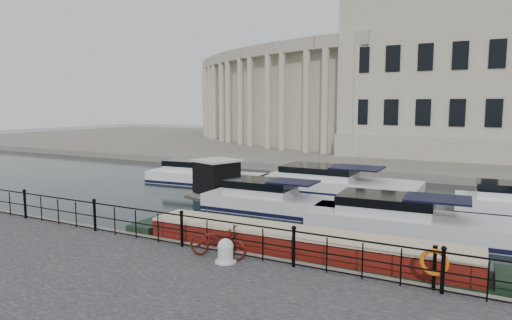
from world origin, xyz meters
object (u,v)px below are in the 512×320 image
(life_ring_post, at_px, (434,263))
(harbour_hut, at_px, (217,180))
(narrowboat, at_px, (301,256))
(mooring_bollard, at_px, (226,251))
(bicycle, at_px, (218,242))

(life_ring_post, relative_size, harbour_hut, 0.32)
(life_ring_post, relative_size, narrowboat, 0.09)
(narrowboat, distance_m, harbour_hut, 12.08)
(mooring_bollard, xyz_separation_m, narrowboat, (1.55, 2.05, -0.52))
(bicycle, distance_m, life_ring_post, 6.16)
(bicycle, height_order, mooring_bollard, bicycle)
(bicycle, distance_m, harbour_hut, 12.22)
(mooring_bollard, relative_size, narrowboat, 0.05)
(narrowboat, bearing_deg, bicycle, -138.92)
(harbour_hut, bearing_deg, mooring_bollard, -37.19)
(mooring_bollard, height_order, harbour_hut, harbour_hut)
(mooring_bollard, distance_m, harbour_hut, 12.64)
(bicycle, xyz_separation_m, life_ring_post, (6.14, 0.47, 0.22))
(narrowboat, height_order, harbour_hut, harbour_hut)
(bicycle, height_order, narrowboat, bicycle)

